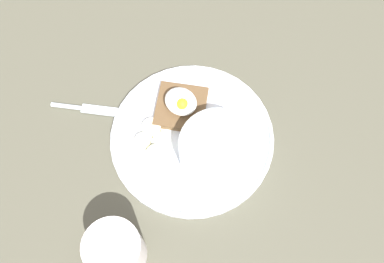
# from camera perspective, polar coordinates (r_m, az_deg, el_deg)

# --- Properties ---
(ground_plane) EXTENTS (1.20, 1.20, 0.02)m
(ground_plane) POSITION_cam_1_polar(r_m,az_deg,el_deg) (0.72, -0.00, -1.26)
(ground_plane) COLOR #4C4B3C
(ground_plane) RESTS_ON ground
(plate) EXTENTS (0.27, 0.27, 0.02)m
(plate) POSITION_cam_1_polar(r_m,az_deg,el_deg) (0.71, -0.00, -0.71)
(plate) COLOR white
(plate) RESTS_ON ground_plane
(oatmeal_bowl) EXTENTS (0.12, 0.12, 0.06)m
(oatmeal_bowl) POSITION_cam_1_polar(r_m,az_deg,el_deg) (0.66, 3.44, -2.51)
(oatmeal_bowl) COLOR white
(oatmeal_bowl) RESTS_ON plate
(toast_slice) EXTENTS (0.11, 0.11, 0.01)m
(toast_slice) POSITION_cam_1_polar(r_m,az_deg,el_deg) (0.72, -1.46, 3.25)
(toast_slice) COLOR brown
(toast_slice) RESTS_ON plate
(poached_egg) EXTENTS (0.06, 0.05, 0.03)m
(poached_egg) POSITION_cam_1_polar(r_m,az_deg,el_deg) (0.70, -1.48, 3.98)
(poached_egg) COLOR white
(poached_egg) RESTS_ON toast_slice
(banana_slice_front) EXTENTS (0.04, 0.04, 0.02)m
(banana_slice_front) POSITION_cam_1_polar(r_m,az_deg,el_deg) (0.69, -5.01, -2.92)
(banana_slice_front) COLOR #E8EBB9
(banana_slice_front) RESTS_ON plate
(banana_slice_left) EXTENTS (0.04, 0.04, 0.01)m
(banana_slice_left) POSITION_cam_1_polar(r_m,az_deg,el_deg) (0.70, -4.13, -1.14)
(banana_slice_left) COLOR #F0E9B3
(banana_slice_left) RESTS_ON plate
(banana_slice_back) EXTENTS (0.04, 0.04, 0.01)m
(banana_slice_back) POSITION_cam_1_polar(r_m,az_deg,el_deg) (0.71, -5.43, 0.51)
(banana_slice_back) COLOR #EEEBBB
(banana_slice_back) RESTS_ON plate
(banana_slice_right) EXTENTS (0.03, 0.03, 0.01)m
(banana_slice_right) POSITION_cam_1_polar(r_m,az_deg,el_deg) (0.70, -6.57, -1.30)
(banana_slice_right) COLOR beige
(banana_slice_right) RESTS_ON plate
(coffee_mug) EXTENTS (0.08, 0.11, 0.09)m
(coffee_mug) POSITION_cam_1_polar(r_m,az_deg,el_deg) (0.63, -10.21, -15.54)
(coffee_mug) COLOR white
(coffee_mug) RESTS_ON ground_plane
(knife) EXTENTS (0.11, 0.07, 0.01)m
(knife) POSITION_cam_1_polar(r_m,az_deg,el_deg) (0.75, -13.96, 2.98)
(knife) COLOR silver
(knife) RESTS_ON ground_plane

